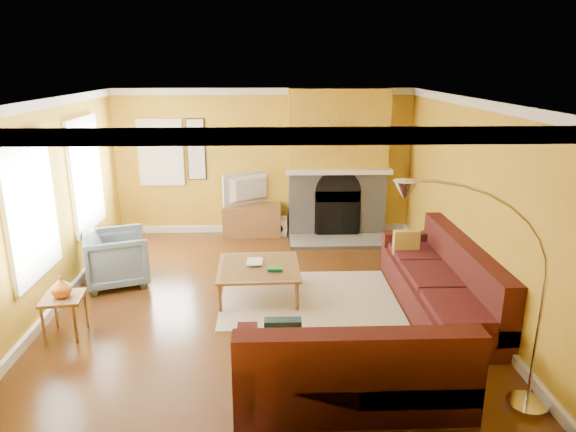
{
  "coord_description": "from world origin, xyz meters",
  "views": [
    {
      "loc": [
        0.1,
        -6.48,
        3.12
      ],
      "look_at": [
        0.35,
        0.4,
        1.07
      ],
      "focal_mm": 32.0,
      "sensor_mm": 36.0,
      "label": 1
    }
  ],
  "objects_px": {
    "armchair": "(117,258)",
    "side_table": "(65,316)",
    "arc_lamp": "(476,303)",
    "media_console": "(252,220)",
    "sectional_sofa": "(366,292)",
    "coffee_table": "(259,280)"
  },
  "relations": [
    {
      "from": "arc_lamp",
      "to": "media_console",
      "type": "bearing_deg",
      "value": 112.44
    },
    {
      "from": "armchair",
      "to": "side_table",
      "type": "xyz_separation_m",
      "value": [
        -0.2,
        -1.51,
        -0.14
      ]
    },
    {
      "from": "coffee_table",
      "to": "side_table",
      "type": "relative_size",
      "value": 2.21
    },
    {
      "from": "armchair",
      "to": "arc_lamp",
      "type": "relative_size",
      "value": 0.4
    },
    {
      "from": "arc_lamp",
      "to": "sectional_sofa",
      "type": "bearing_deg",
      "value": 111.79
    },
    {
      "from": "sectional_sofa",
      "to": "coffee_table",
      "type": "height_order",
      "value": "sectional_sofa"
    },
    {
      "from": "sectional_sofa",
      "to": "coffee_table",
      "type": "bearing_deg",
      "value": 144.88
    },
    {
      "from": "sectional_sofa",
      "to": "coffee_table",
      "type": "xyz_separation_m",
      "value": [
        -1.32,
        0.93,
        -0.23
      ]
    },
    {
      "from": "media_console",
      "to": "sectional_sofa",
      "type": "bearing_deg",
      "value": -67.26
    },
    {
      "from": "sectional_sofa",
      "to": "media_console",
      "type": "bearing_deg",
      "value": 112.74
    },
    {
      "from": "coffee_table",
      "to": "media_console",
      "type": "distance_m",
      "value": 2.66
    },
    {
      "from": "arc_lamp",
      "to": "armchair",
      "type": "bearing_deg",
      "value": 143.13
    },
    {
      "from": "armchair",
      "to": "sectional_sofa",
      "type": "bearing_deg",
      "value": -131.55
    },
    {
      "from": "armchair",
      "to": "side_table",
      "type": "relative_size",
      "value": 1.73
    },
    {
      "from": "coffee_table",
      "to": "arc_lamp",
      "type": "relative_size",
      "value": 0.51
    },
    {
      "from": "armchair",
      "to": "side_table",
      "type": "bearing_deg",
      "value": 153.51
    },
    {
      "from": "coffee_table",
      "to": "media_console",
      "type": "relative_size",
      "value": 1.04
    },
    {
      "from": "coffee_table",
      "to": "arc_lamp",
      "type": "height_order",
      "value": "arc_lamp"
    },
    {
      "from": "arc_lamp",
      "to": "coffee_table",
      "type": "bearing_deg",
      "value": 127.64
    },
    {
      "from": "side_table",
      "to": "arc_lamp",
      "type": "distance_m",
      "value": 4.59
    },
    {
      "from": "media_console",
      "to": "armchair",
      "type": "relative_size",
      "value": 1.23
    },
    {
      "from": "coffee_table",
      "to": "arc_lamp",
      "type": "xyz_separation_m",
      "value": [
        1.97,
        -2.56,
        0.88
      ]
    }
  ]
}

